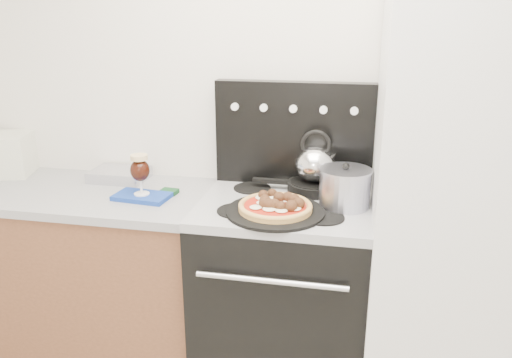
% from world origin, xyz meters
% --- Properties ---
extents(room_shell, '(3.52, 3.01, 2.52)m').
position_xyz_m(room_shell, '(0.00, 0.29, 1.25)').
color(room_shell, '#B6AEA2').
rests_on(room_shell, ground).
extents(base_cabinet, '(1.45, 0.60, 0.86)m').
position_xyz_m(base_cabinet, '(-1.02, 1.20, 0.43)').
color(base_cabinet, brown).
rests_on(base_cabinet, ground).
extents(countertop, '(1.48, 0.63, 0.04)m').
position_xyz_m(countertop, '(-1.02, 1.20, 0.88)').
color(countertop, '#9D9EA3').
rests_on(countertop, base_cabinet).
extents(stove_body, '(0.76, 0.65, 0.88)m').
position_xyz_m(stove_body, '(0.08, 1.18, 0.44)').
color(stove_body, black).
rests_on(stove_body, ground).
extents(cooktop, '(0.76, 0.65, 0.04)m').
position_xyz_m(cooktop, '(0.08, 1.18, 0.90)').
color(cooktop, '#ADADB2').
rests_on(cooktop, stove_body).
extents(backguard, '(0.76, 0.08, 0.50)m').
position_xyz_m(backguard, '(0.08, 1.45, 1.17)').
color(backguard, black).
rests_on(backguard, cooktop).
extents(fridge, '(0.64, 0.68, 1.90)m').
position_xyz_m(fridge, '(0.78, 1.15, 0.95)').
color(fridge, silver).
rests_on(fridge, ground).
extents(foil_sheet, '(0.28, 0.21, 0.06)m').
position_xyz_m(foil_sheet, '(-0.82, 1.38, 0.93)').
color(foil_sheet, white).
rests_on(foil_sheet, countertop).
extents(oven_mitt, '(0.27, 0.17, 0.02)m').
position_xyz_m(oven_mitt, '(-0.59, 1.14, 0.91)').
color(oven_mitt, '#193CA0').
rests_on(oven_mitt, countertop).
extents(beer_glass, '(0.09, 0.09, 0.19)m').
position_xyz_m(beer_glass, '(-0.59, 1.14, 1.02)').
color(beer_glass, black).
rests_on(beer_glass, oven_mitt).
extents(pizza_pan, '(0.47, 0.47, 0.01)m').
position_xyz_m(pizza_pan, '(0.06, 1.04, 0.93)').
color(pizza_pan, black).
rests_on(pizza_pan, cooktop).
extents(pizza, '(0.40, 0.40, 0.04)m').
position_xyz_m(pizza, '(0.06, 1.04, 0.96)').
color(pizza, '#ECB570').
rests_on(pizza, pizza_pan).
extents(skillet, '(0.26, 0.26, 0.05)m').
position_xyz_m(skillet, '(0.20, 1.35, 0.94)').
color(skillet, black).
rests_on(skillet, cooktop).
extents(tea_kettle, '(0.24, 0.24, 0.21)m').
position_xyz_m(tea_kettle, '(0.20, 1.35, 1.07)').
color(tea_kettle, white).
rests_on(tea_kettle, skillet).
extents(stock_pot, '(0.25, 0.25, 0.16)m').
position_xyz_m(stock_pot, '(0.34, 1.18, 1.00)').
color(stock_pot, silver).
rests_on(stock_pot, cooktop).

